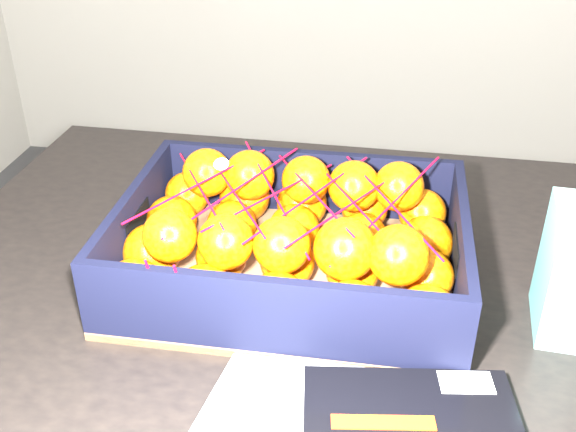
# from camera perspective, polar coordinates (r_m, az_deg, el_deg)

# --- Properties ---
(table) EXTENTS (1.21, 0.82, 0.75)m
(table) POSITION_cam_1_polar(r_m,az_deg,el_deg) (0.96, 6.33, -10.04)
(table) COLOR black
(table) RESTS_ON ground
(produce_crate) EXTENTS (0.43, 0.32, 0.11)m
(produce_crate) POSITION_cam_1_polar(r_m,az_deg,el_deg) (0.88, 0.31, -3.43)
(produce_crate) COLOR brown
(produce_crate) RESTS_ON table
(clementine_heap) EXTENTS (0.41, 0.30, 0.13)m
(clementine_heap) POSITION_cam_1_polar(r_m,az_deg,el_deg) (0.86, 0.28, -1.73)
(clementine_heap) COLOR #DA5D04
(clementine_heap) RESTS_ON produce_crate
(mesh_net) EXTENTS (0.36, 0.29, 0.10)m
(mesh_net) POSITION_cam_1_polar(r_m,az_deg,el_deg) (0.82, -0.34, 1.23)
(mesh_net) COLOR #BB071E
(mesh_net) RESTS_ON clementine_heap
(retail_carton) EXTENTS (0.08, 0.11, 0.15)m
(retail_carton) POSITION_cam_1_polar(r_m,az_deg,el_deg) (0.84, 22.81, -4.28)
(retail_carton) COLOR silver
(retail_carton) RESTS_ON table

